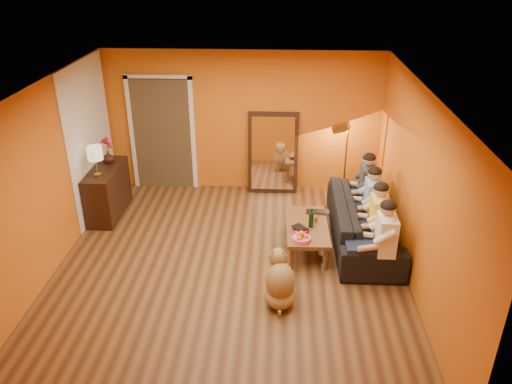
# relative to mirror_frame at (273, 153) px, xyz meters

# --- Properties ---
(room_shell) EXTENTS (5.00, 5.50, 2.60)m
(room_shell) POSITION_rel_mirror_frame_xyz_m (-0.55, -2.26, 0.54)
(room_shell) COLOR brown
(room_shell) RESTS_ON ground
(white_accent) EXTENTS (0.02, 1.90, 2.58)m
(white_accent) POSITION_rel_mirror_frame_xyz_m (-3.04, -0.88, 0.54)
(white_accent) COLOR white
(white_accent) RESTS_ON wall_left
(doorway_recess) EXTENTS (1.06, 0.30, 2.10)m
(doorway_recess) POSITION_rel_mirror_frame_xyz_m (-2.05, 0.20, 0.29)
(doorway_recess) COLOR #3F2D19
(doorway_recess) RESTS_ON floor
(door_jamb_left) EXTENTS (0.08, 0.06, 2.20)m
(door_jamb_left) POSITION_rel_mirror_frame_xyz_m (-2.62, 0.08, 0.29)
(door_jamb_left) COLOR white
(door_jamb_left) RESTS_ON wall_back
(door_jamb_right) EXTENTS (0.08, 0.06, 2.20)m
(door_jamb_right) POSITION_rel_mirror_frame_xyz_m (-1.48, 0.08, 0.29)
(door_jamb_right) COLOR white
(door_jamb_right) RESTS_ON wall_back
(door_header) EXTENTS (1.22, 0.06, 0.08)m
(door_header) POSITION_rel_mirror_frame_xyz_m (-2.05, 0.08, 1.36)
(door_header) COLOR white
(door_header) RESTS_ON wall_back
(mirror_frame) EXTENTS (0.92, 0.27, 1.51)m
(mirror_frame) POSITION_rel_mirror_frame_xyz_m (0.00, 0.00, 0.00)
(mirror_frame) COLOR black
(mirror_frame) RESTS_ON floor
(mirror_glass) EXTENTS (0.78, 0.21, 1.35)m
(mirror_glass) POSITION_rel_mirror_frame_xyz_m (0.00, -0.04, 0.00)
(mirror_glass) COLOR white
(mirror_glass) RESTS_ON mirror_frame
(sideboard) EXTENTS (0.44, 1.18, 0.85)m
(sideboard) POSITION_rel_mirror_frame_xyz_m (-2.79, -1.08, -0.34)
(sideboard) COLOR black
(sideboard) RESTS_ON floor
(table_lamp) EXTENTS (0.24, 0.24, 0.51)m
(table_lamp) POSITION_rel_mirror_frame_xyz_m (-2.79, -1.38, 0.34)
(table_lamp) COLOR beige
(table_lamp) RESTS_ON sideboard
(sofa) EXTENTS (2.37, 0.93, 0.69)m
(sofa) POSITION_rel_mirror_frame_xyz_m (1.45, -1.74, -0.41)
(sofa) COLOR black
(sofa) RESTS_ON floor
(coffee_table) EXTENTS (0.65, 1.23, 0.42)m
(coffee_table) POSITION_rel_mirror_frame_xyz_m (0.56, -2.04, -0.55)
(coffee_table) COLOR brown
(coffee_table) RESTS_ON floor
(floor_lamp) EXTENTS (0.36, 0.32, 1.44)m
(floor_lamp) POSITION_rel_mirror_frame_xyz_m (1.29, -0.33, -0.04)
(floor_lamp) COLOR #B88C36
(floor_lamp) RESTS_ON floor
(dog) EXTENTS (0.53, 0.70, 0.74)m
(dog) POSITION_rel_mirror_frame_xyz_m (0.17, -3.33, -0.39)
(dog) COLOR olive
(dog) RESTS_ON floor
(person_far_left) EXTENTS (0.70, 0.44, 1.22)m
(person_far_left) POSITION_rel_mirror_frame_xyz_m (1.58, -2.74, -0.15)
(person_far_left) COLOR white
(person_far_left) RESTS_ON sofa
(person_mid_left) EXTENTS (0.70, 0.44, 1.22)m
(person_mid_left) POSITION_rel_mirror_frame_xyz_m (1.58, -2.19, -0.15)
(person_mid_left) COLOR #EECE4F
(person_mid_left) RESTS_ON sofa
(person_mid_right) EXTENTS (0.70, 0.44, 1.22)m
(person_mid_right) POSITION_rel_mirror_frame_xyz_m (1.58, -1.64, -0.15)
(person_mid_right) COLOR #8AACD6
(person_mid_right) RESTS_ON sofa
(person_far_right) EXTENTS (0.70, 0.44, 1.22)m
(person_far_right) POSITION_rel_mirror_frame_xyz_m (1.58, -1.09, -0.15)
(person_far_right) COLOR #2D2D31
(person_far_right) RESTS_ON sofa
(fruit_bowl) EXTENTS (0.26, 0.26, 0.16)m
(fruit_bowl) POSITION_rel_mirror_frame_xyz_m (0.46, -2.49, -0.26)
(fruit_bowl) COLOR #EB539C
(fruit_bowl) RESTS_ON coffee_table
(wine_bottle) EXTENTS (0.07, 0.07, 0.31)m
(wine_bottle) POSITION_rel_mirror_frame_xyz_m (0.61, -2.09, -0.18)
(wine_bottle) COLOR black
(wine_bottle) RESTS_ON coffee_table
(tumbler) EXTENTS (0.11, 0.11, 0.09)m
(tumbler) POSITION_rel_mirror_frame_xyz_m (0.68, -1.92, -0.29)
(tumbler) COLOR #B27F3F
(tumbler) RESTS_ON coffee_table
(laptop) EXTENTS (0.36, 0.23, 0.03)m
(laptop) POSITION_rel_mirror_frame_xyz_m (0.74, -1.69, -0.33)
(laptop) COLOR black
(laptop) RESTS_ON coffee_table
(book_lower) EXTENTS (0.23, 0.26, 0.02)m
(book_lower) POSITION_rel_mirror_frame_xyz_m (0.38, -2.24, -0.33)
(book_lower) COLOR black
(book_lower) RESTS_ON coffee_table
(book_mid) EXTENTS (0.24, 0.27, 0.02)m
(book_mid) POSITION_rel_mirror_frame_xyz_m (0.39, -2.23, -0.31)
(book_mid) COLOR #AA131F
(book_mid) RESTS_ON book_lower
(book_upper) EXTENTS (0.26, 0.26, 0.02)m
(book_upper) POSITION_rel_mirror_frame_xyz_m (0.38, -2.25, -0.29)
(book_upper) COLOR black
(book_upper) RESTS_ON book_mid
(vase) EXTENTS (0.20, 0.20, 0.21)m
(vase) POSITION_rel_mirror_frame_xyz_m (-2.79, -0.83, 0.20)
(vase) COLOR black
(vase) RESTS_ON sideboard
(flowers) EXTENTS (0.17, 0.17, 0.48)m
(flowers) POSITION_rel_mirror_frame_xyz_m (-2.79, -0.83, 0.45)
(flowers) COLOR #AA131F
(flowers) RESTS_ON vase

